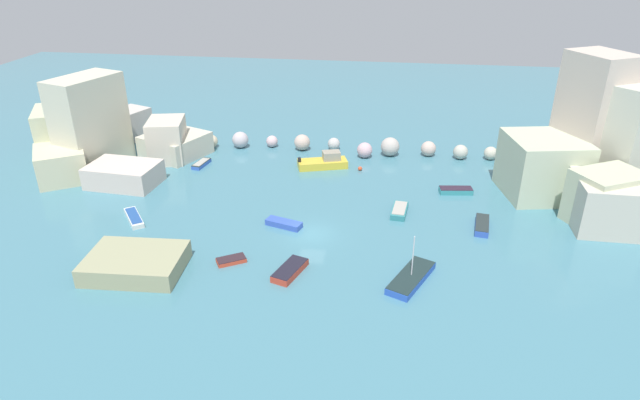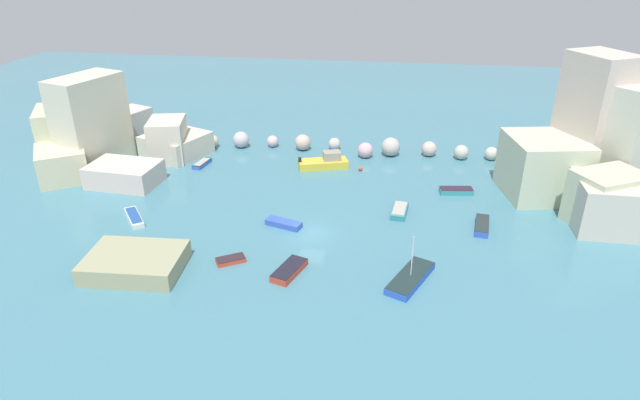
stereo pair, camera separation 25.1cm
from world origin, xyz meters
TOP-DOWN VIEW (x-y plane):
  - cove_water at (0.00, 0.00)m, footprint 160.00×160.00m
  - cliff_headland_left at (-29.01, 15.08)m, footprint 21.71×21.90m
  - cliff_headland_right at (29.90, 14.53)m, footprint 22.35×25.17m
  - rock_breakwater at (1.26, 22.07)m, footprint 38.29×4.04m
  - stone_dock at (-13.80, -8.44)m, footprint 8.26×6.28m
  - channel_buoy at (3.35, 16.34)m, footprint 0.51×0.51m
  - moored_boat_0 at (9.36, -6.58)m, footprint 4.22×6.15m
  - moored_boat_1 at (-16.29, 15.06)m, footprint 1.59×3.31m
  - moored_boat_2 at (16.27, 3.54)m, footprint 1.81×4.05m
  - moored_boat_3 at (-6.20, -5.93)m, footprint 2.76×2.32m
  - moored_boat_4 at (-18.15, 0.27)m, footprint 3.54×4.19m
  - moored_boat_5 at (14.37, 11.42)m, footprint 3.75×1.78m
  - moored_boat_6 at (8.25, 5.61)m, footprint 1.86×3.77m
  - moored_boat_7 at (-1.12, 16.78)m, footprint 6.41×3.98m
  - moored_boat_8 at (-2.97, 1.16)m, footprint 3.80×2.23m
  - moored_boat_9 at (-17.40, -8.35)m, footprint 2.84×4.66m
  - moored_boat_10 at (-0.77, -6.92)m, footprint 2.71×4.17m

SIDE VIEW (x-z plane):
  - cove_water at x=0.00m, z-range 0.00..0.00m
  - moored_boat_3 at x=-6.20m, z-range 0.00..0.42m
  - channel_buoy at x=3.35m, z-range 0.00..0.51m
  - moored_boat_4 at x=-18.15m, z-range -0.01..0.55m
  - moored_boat_1 at x=-16.29m, z-range 0.01..0.53m
  - moored_boat_9 at x=-17.40m, z-range -0.01..0.59m
  - moored_boat_8 at x=-2.97m, z-range 0.00..0.59m
  - moored_boat_6 at x=8.25m, z-range -0.01..0.64m
  - moored_boat_5 at x=14.37m, z-range 0.00..0.63m
  - moored_boat_10 at x=-0.77m, z-range 0.00..0.63m
  - moored_boat_0 at x=9.36m, z-range -1.80..2.45m
  - moored_boat_2 at x=16.27m, z-range 0.00..0.67m
  - moored_boat_7 at x=-1.12m, z-range -0.32..1.67m
  - stone_dock at x=-13.80m, z-range 0.00..1.60m
  - rock_breakwater at x=1.26m, z-range -0.20..2.20m
  - cliff_headland_left at x=-29.01m, z-range -2.34..8.74m
  - cliff_headland_right at x=29.90m, z-range -2.84..12.17m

